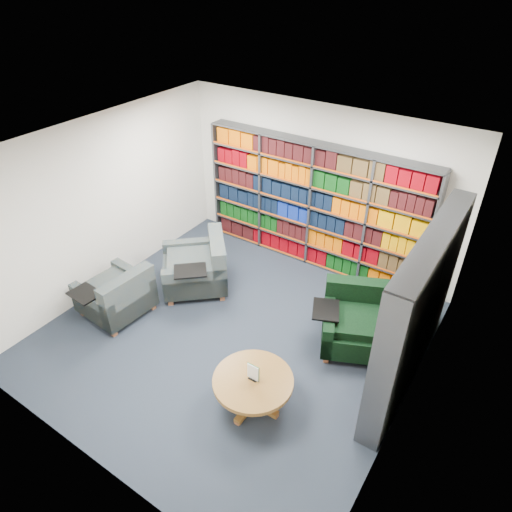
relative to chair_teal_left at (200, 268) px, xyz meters
The scene contains 7 objects.
room_shell 1.65m from the chair_teal_left, 29.41° to the right, with size 5.02×5.02×2.82m.
bookshelf_back 2.17m from the chair_teal_left, 56.53° to the left, with size 4.00×0.28×2.20m.
bookshelf_right 3.54m from the chair_teal_left, ahead, with size 0.28×2.50×2.20m.
chair_teal_left is the anchor object (origin of this frame).
chair_green_right 2.68m from the chair_teal_left, ahead, with size 1.29×1.26×0.87m.
chair_teal_front 1.38m from the chair_teal_left, 115.10° to the right, with size 0.98×1.11×0.83m.
coffee_table 2.58m from the chair_teal_left, 36.38° to the right, with size 0.98×0.98×0.69m.
Camera 1 is at (3.02, -3.95, 4.74)m, focal length 32.00 mm.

